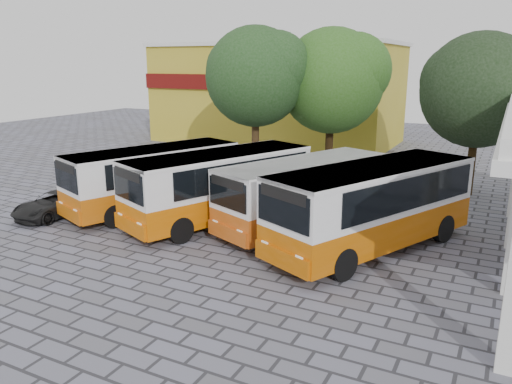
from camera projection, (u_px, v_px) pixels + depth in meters
The scene contains 10 objects.
ground at pixel (250, 268), 16.89m from camera, with size 90.00×90.00×0.00m, color #595861.
shophouse_block at pixel (277, 93), 43.07m from camera, with size 20.40×10.40×8.30m.
bus_far_left at pixel (154, 175), 23.03m from camera, with size 5.21×8.69×2.93m.
bus_centre_left at pixel (220, 183), 21.28m from camera, with size 5.59×9.05×3.04m.
bus_centre_right at pixel (305, 190), 20.50m from camera, with size 5.28×8.52×2.87m.
bus_far_right at pixel (373, 202), 18.07m from camera, with size 6.06×9.42×3.16m.
tree_left at pixel (257, 73), 29.72m from camera, with size 6.27×5.97×8.89m.
tree_middle at pixel (333, 77), 30.78m from camera, with size 6.82×6.49×8.87m.
tree_right at pixel (481, 86), 24.76m from camera, with size 6.03×5.74×8.26m.
parked_car at pixel (56, 204), 22.47m from camera, with size 1.83×3.97×1.10m, color black.
Camera 1 is at (7.34, -13.87, 6.75)m, focal length 35.00 mm.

